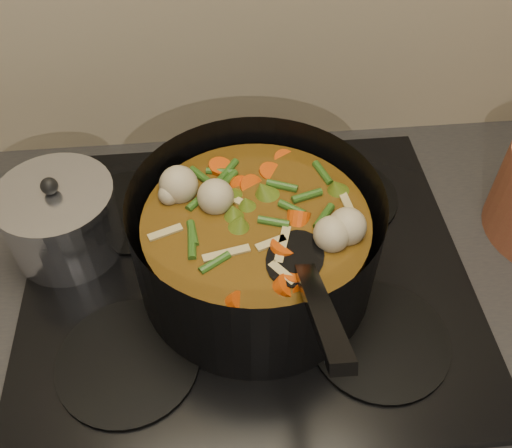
{
  "coord_description": "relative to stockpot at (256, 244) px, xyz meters",
  "views": [
    {
      "loc": [
        -0.03,
        1.44,
        1.58
      ],
      "look_at": [
        0.01,
        1.92,
        1.04
      ],
      "focal_mm": 40.0,
      "sensor_mm": 36.0,
      "label": 1
    }
  ],
  "objects": [
    {
      "name": "counter",
      "position": [
        -0.01,
        0.01,
        -0.55
      ],
      "size": [
        2.64,
        0.64,
        0.91
      ],
      "color": "brown",
      "rests_on": "ground"
    },
    {
      "name": "stockpot",
      "position": [
        0.0,
        0.0,
        0.0
      ],
      "size": [
        0.38,
        0.46,
        0.23
      ],
      "rotation": [
        0.0,
        0.0,
        -0.21
      ],
      "color": "black",
      "rests_on": "stovetop"
    },
    {
      "name": "saucepan",
      "position": [
        -0.27,
        0.09,
        -0.02
      ],
      "size": [
        0.16,
        0.16,
        0.13
      ],
      "rotation": [
        0.0,
        0.0,
        0.03
      ],
      "color": "silver",
      "rests_on": "stovetop"
    },
    {
      "name": "stovetop",
      "position": [
        -0.01,
        0.01,
        -0.08
      ],
      "size": [
        0.62,
        0.54,
        0.03
      ],
      "color": "black",
      "rests_on": "counter"
    }
  ]
}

